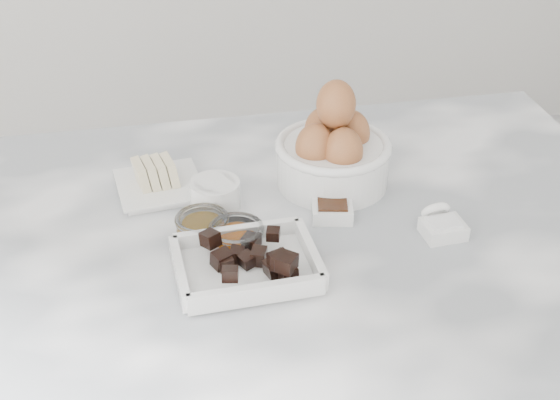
% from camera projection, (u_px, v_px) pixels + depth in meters
% --- Properties ---
extents(marble_slab, '(1.20, 0.80, 0.04)m').
position_uv_depth(marble_slab, '(271.00, 245.00, 1.17)').
color(marble_slab, white).
rests_on(marble_slab, cabinet).
extents(chocolate_dish, '(0.20, 0.16, 0.05)m').
position_uv_depth(chocolate_dish, '(246.00, 262.00, 1.07)').
color(chocolate_dish, white).
rests_on(chocolate_dish, marble_slab).
extents(butter_plate, '(0.15, 0.15, 0.06)m').
position_uv_depth(butter_plate, '(158.00, 180.00, 1.26)').
color(butter_plate, white).
rests_on(butter_plate, marble_slab).
extents(sugar_ramekin, '(0.08, 0.08, 0.05)m').
position_uv_depth(sugar_ramekin, '(215.00, 194.00, 1.21)').
color(sugar_ramekin, white).
rests_on(sugar_ramekin, marble_slab).
extents(egg_bowl, '(0.19, 0.19, 0.18)m').
position_uv_depth(egg_bowl, '(333.00, 151.00, 1.26)').
color(egg_bowl, white).
rests_on(egg_bowl, marble_slab).
extents(honey_bowl, '(0.08, 0.08, 0.04)m').
position_uv_depth(honey_bowl, '(202.00, 226.00, 1.15)').
color(honey_bowl, white).
rests_on(honey_bowl, marble_slab).
extents(zest_bowl, '(0.08, 0.08, 0.04)m').
position_uv_depth(zest_bowl, '(236.00, 236.00, 1.13)').
color(zest_bowl, white).
rests_on(zest_bowl, marble_slab).
extents(vanilla_spoon, '(0.07, 0.08, 0.05)m').
position_uv_depth(vanilla_spoon, '(332.00, 206.00, 1.20)').
color(vanilla_spoon, white).
rests_on(vanilla_spoon, marble_slab).
extents(salt_spoon, '(0.06, 0.08, 0.05)m').
position_uv_depth(salt_spoon, '(441.00, 224.00, 1.16)').
color(salt_spoon, white).
rests_on(salt_spoon, marble_slab).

